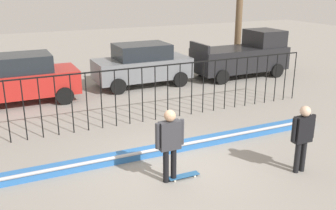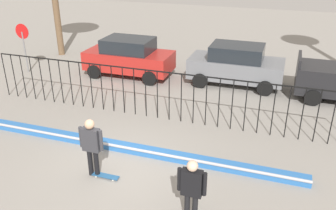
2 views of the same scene
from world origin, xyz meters
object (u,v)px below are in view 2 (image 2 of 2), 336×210
at_px(camera_operator, 192,186).
at_px(parked_car_gray, 236,65).
at_px(skateboard, 106,176).
at_px(skateboarder, 91,143).
at_px(stop_sign, 24,41).
at_px(parked_car_red, 129,57).

relative_size(camera_operator, parked_car_gray, 0.40).
bearing_deg(skateboard, camera_operator, -32.53).
bearing_deg(camera_operator, skateboard, 18.02).
bearing_deg(parked_car_gray, skateboarder, -110.36).
height_order(parked_car_gray, stop_sign, stop_sign).
distance_m(skateboard, parked_car_gray, 8.96).
bearing_deg(stop_sign, skateboard, -40.40).
relative_size(parked_car_gray, stop_sign, 1.72).
bearing_deg(skateboarder, parked_car_gray, 65.09).
xyz_separation_m(skateboard, parked_car_gray, (2.29, 8.61, 0.91)).
xyz_separation_m(parked_car_red, parked_car_gray, (5.23, 0.47, 0.00)).
relative_size(camera_operator, parked_car_red, 0.40).
bearing_deg(skateboard, parked_car_red, 95.56).
height_order(skateboarder, parked_car_gray, parked_car_gray).
bearing_deg(stop_sign, parked_car_gray, 9.28).
xyz_separation_m(parked_car_gray, stop_sign, (-10.42, -1.70, 0.64)).
height_order(camera_operator, stop_sign, stop_sign).
distance_m(skateboarder, parked_car_red, 8.53).
bearing_deg(parked_car_gray, skateboard, -108.08).
bearing_deg(skateboarder, stop_sign, 130.63).
xyz_separation_m(skateboard, camera_operator, (2.78, -0.92, 0.98)).
relative_size(skateboard, parked_car_gray, 0.19).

